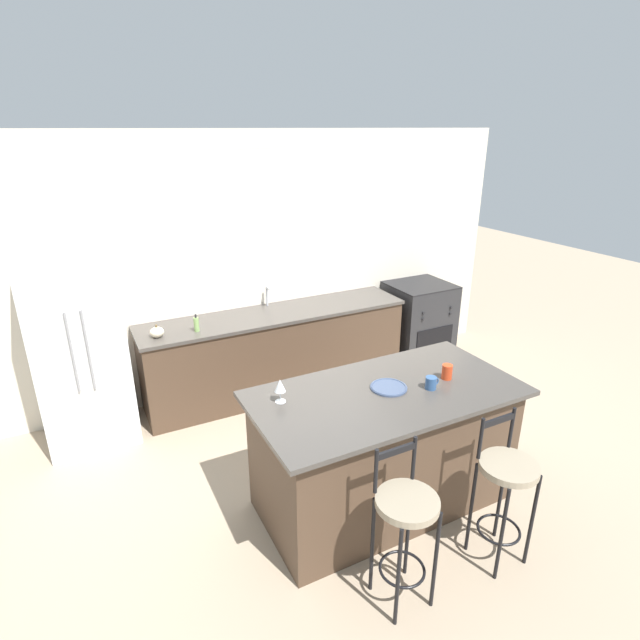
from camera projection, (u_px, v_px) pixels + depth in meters
name	position (u px, v px, depth m)	size (l,w,h in m)	color
ground_plane	(292.00, 404.00, 5.22)	(18.00, 18.00, 0.00)	tan
wall_back	(262.00, 264.00, 5.31)	(6.00, 0.07, 2.70)	beige
back_counter	(276.00, 351.00, 5.37)	(2.83, 0.68, 0.91)	#4C3828
sink_faucet	(267.00, 294.00, 5.32)	(0.02, 0.13, 0.22)	#ADAFB5
kitchen_island	(384.00, 447.00, 3.71)	(1.95, 1.00, 0.96)	#4C3828
refrigerator	(79.00, 346.00, 4.37)	(0.74, 0.71, 1.84)	white
oven_range	(418.00, 321.00, 6.13)	(0.72, 0.68, 0.96)	#28282B
bar_stool_near	(405.00, 519.00, 2.87)	(0.37, 0.37, 1.04)	black
bar_stool_far	(505.00, 482.00, 3.17)	(0.37, 0.37, 1.04)	black
dinner_plate	(389.00, 387.00, 3.58)	(0.27, 0.27, 0.02)	#425170
wine_glass	(280.00, 386.00, 3.36)	(0.08, 0.08, 0.17)	white
coffee_mug	(431.00, 383.00, 3.56)	(0.11, 0.08, 0.09)	#335689
tumbler_cup	(447.00, 372.00, 3.70)	(0.08, 0.08, 0.11)	red
pumpkin_decoration	(157.00, 332.00, 4.56)	(0.13, 0.13, 0.12)	beige
soap_bottle	(196.00, 324.00, 4.68)	(0.05, 0.05, 0.17)	#89B260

